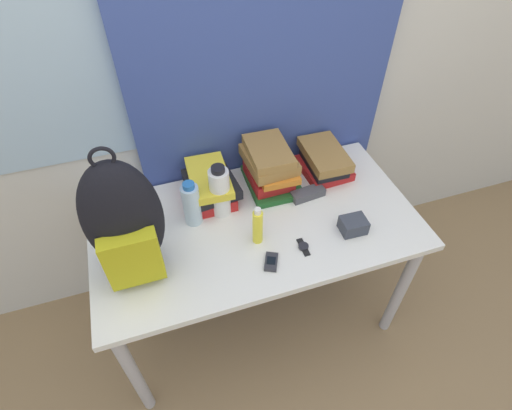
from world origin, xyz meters
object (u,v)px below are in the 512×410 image
at_px(book_stack_left, 210,186).
at_px(wristwatch, 303,247).
at_px(camera_pouch, 353,225).
at_px(water_bottle, 192,204).
at_px(backpack, 124,223).
at_px(book_stack_center, 270,167).
at_px(sports_bottle, 220,192).
at_px(sunscreen_bottle, 258,226).
at_px(cell_phone, 271,262).
at_px(book_stack_right, 324,161).
at_px(sunglasses_case, 308,194).

distance_m(book_stack_left, wristwatch, 0.47).
bearing_deg(camera_pouch, water_bottle, 157.02).
distance_m(backpack, book_stack_center, 0.69).
distance_m(water_bottle, camera_pouch, 0.65).
xyz_separation_m(water_bottle, sports_bottle, (0.12, 0.02, 0.02)).
relative_size(book_stack_left, sunscreen_bottle, 1.60).
xyz_separation_m(backpack, cell_phone, (0.47, -0.15, -0.23)).
relative_size(book_stack_center, cell_phone, 3.01).
bearing_deg(book_stack_right, sports_bottle, -168.86).
height_order(book_stack_left, camera_pouch, book_stack_left).
relative_size(book_stack_right, wristwatch, 3.11).
xyz_separation_m(backpack, water_bottle, (0.24, 0.15, -0.14)).
relative_size(book_stack_left, sports_bottle, 1.17).
bearing_deg(book_stack_left, water_bottle, -132.35).
bearing_deg(water_bottle, camera_pouch, -22.98).
relative_size(book_stack_left, cell_phone, 3.06).
bearing_deg(cell_phone, book_stack_left, 107.10).
xyz_separation_m(sunscreen_bottle, wristwatch, (0.16, -0.09, -0.08)).
relative_size(backpack, wristwatch, 6.18).
xyz_separation_m(water_bottle, wristwatch, (0.37, -0.27, -0.09)).
xyz_separation_m(sports_bottle, sunscreen_bottle, (0.09, -0.20, -0.03)).
relative_size(book_stack_right, cell_phone, 2.93).
bearing_deg(sunglasses_case, water_bottle, 177.99).
relative_size(sports_bottle, cell_phone, 2.62).
bearing_deg(sports_bottle, sunglasses_case, -4.94).
bearing_deg(camera_pouch, book_stack_center, 121.33).
relative_size(cell_phone, camera_pouch, 0.89).
bearing_deg(book_stack_left, sunglasses_case, -17.78).
xyz_separation_m(book_stack_center, wristwatch, (0.00, -0.39, -0.09)).
bearing_deg(book_stack_right, camera_pouch, -96.56).
distance_m(backpack, book_stack_right, 0.94).
relative_size(sports_bottle, sunscreen_bottle, 1.37).
height_order(book_stack_left, book_stack_center, book_stack_center).
height_order(water_bottle, cell_phone, water_bottle).
distance_m(water_bottle, sunscreen_bottle, 0.28).
bearing_deg(book_stack_center, book_stack_left, -179.20).
bearing_deg(sports_bottle, sunscreen_bottle, -64.32).
distance_m(backpack, sunglasses_case, 0.79).
bearing_deg(book_stack_center, wristwatch, -89.81).
xyz_separation_m(book_stack_right, wristwatch, (-0.27, -0.39, -0.06)).
bearing_deg(water_bottle, sports_bottle, 7.20).
xyz_separation_m(backpack, book_stack_center, (0.62, 0.27, -0.14)).
relative_size(sunscreen_bottle, cell_phone, 1.91).
relative_size(book_stack_right, sunglasses_case, 1.76).
height_order(cell_phone, camera_pouch, camera_pouch).
height_order(sunscreen_bottle, wristwatch, sunscreen_bottle).
bearing_deg(sports_bottle, wristwatch, -48.81).
xyz_separation_m(book_stack_right, cell_phone, (-0.41, -0.42, -0.05)).
bearing_deg(sports_bottle, backpack, -155.40).
bearing_deg(sunglasses_case, wristwatch, -116.76).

